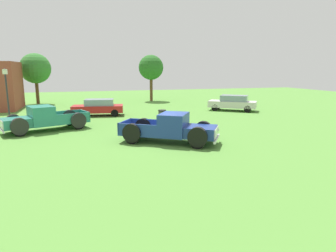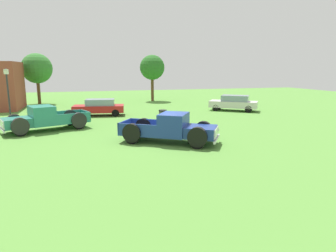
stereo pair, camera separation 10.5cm
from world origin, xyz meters
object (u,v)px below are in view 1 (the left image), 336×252
Objects in this scene: pickup_truck_behind_left at (41,119)px; sedan_distant_a at (233,103)px; pickup_truck_foreground at (175,129)px; oak_tree_west at (35,69)px; picnic_table at (42,113)px; oak_tree_east at (151,68)px; trash_can at (162,116)px; sedan_distant_b at (98,107)px; lamp_post_near at (7,94)px.

pickup_truck_behind_left is 17.23m from sedan_distant_a.
oak_tree_west reaches higher than pickup_truck_foreground.
oak_tree_east reaches higher than picnic_table.
pickup_truck_behind_left is 0.98× the size of oak_tree_west.
oak_tree_east is 1.00× the size of oak_tree_west.
sedan_distant_a is 16.95m from picnic_table.
trash_can is at bearing 80.82° from pickup_truck_foreground.
oak_tree_west is (-1.70, 11.59, 3.49)m from picnic_table.
oak_tree_east is (2.82, 15.31, 3.62)m from trash_can.
picnic_table is (-4.40, -0.62, -0.25)m from sedan_distant_b.
oak_tree_east is at bearing 55.47° from pickup_truck_behind_left.
trash_can is 0.17× the size of oak_tree_east.
sedan_distant_b is 6.47m from trash_can.
picnic_table is at bearing 126.94° from pickup_truck_foreground.
lamp_post_near is (-2.64, 4.11, 1.32)m from pickup_truck_behind_left.
pickup_truck_foreground is 9.01m from pickup_truck_behind_left.
sedan_distant_b is 6.85m from lamp_post_near.
pickup_truck_foreground is at bearing -100.07° from oak_tree_east.
oak_tree_west reaches higher than picnic_table.
pickup_truck_behind_left is at bearing -82.49° from oak_tree_west.
picnic_table is at bearing -172.05° from sedan_distant_b.
trash_can is at bearing -17.07° from lamp_post_near.
picnic_table is at bearing -136.07° from oak_tree_east.
pickup_truck_behind_left is 1.21× the size of sedan_distant_a.
oak_tree_west reaches higher than pickup_truck_behind_left.
pickup_truck_foreground reaches higher than sedan_distant_a.
sedan_distant_b reaches higher than picnic_table.
pickup_truck_foreground reaches higher than trash_can.
trash_can is at bearing -152.24° from sedan_distant_a.
picnic_table is 0.38× the size of oak_tree_east.
sedan_distant_a reaches higher than trash_can.
lamp_post_near is 0.70× the size of oak_tree_east.
oak_tree_east is (11.06, 16.08, 3.34)m from pickup_truck_behind_left.
trash_can is at bearing -25.61° from picnic_table.
trash_can is (-8.21, -4.32, -0.30)m from sedan_distant_a.
oak_tree_west reaches higher than oak_tree_east.
trash_can is (8.73, -4.19, -0.01)m from picnic_table.
oak_tree_east reaches higher than sedan_distant_a.
lamp_post_near is at bearing -138.87° from oak_tree_east.
pickup_truck_behind_left is 1.40× the size of lamp_post_near.
sedan_distant_b is at bearing -60.91° from oak_tree_west.
sedan_distant_a is at bearing 2.94° from lamp_post_near.
sedan_distant_a is at bearing -31.55° from oak_tree_west.
lamp_post_near is (-19.10, -0.98, 1.31)m from sedan_distant_a.
lamp_post_near is (-6.56, -1.46, 1.34)m from sedan_distant_b.
sedan_distant_b is 13.14m from oak_tree_east.
lamp_post_near is at bearing 122.65° from pickup_truck_behind_left.
picnic_table is (-16.94, -0.14, -0.28)m from sedan_distant_a.
lamp_post_near is at bearing -92.09° from oak_tree_west.
sedan_distant_a is 19.17m from lamp_post_near.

